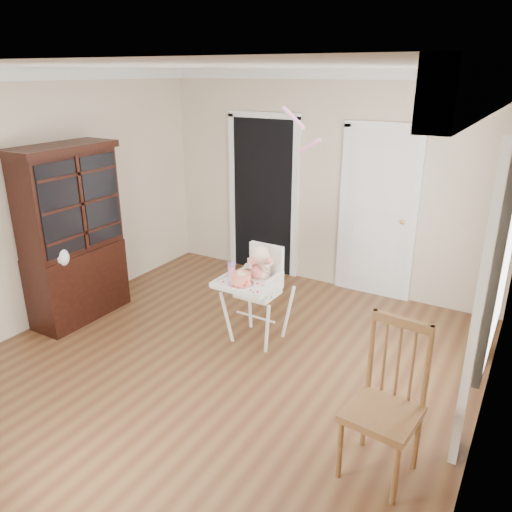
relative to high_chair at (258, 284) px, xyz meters
The scene contains 16 objects.
floor 0.96m from the high_chair, 93.30° to the right, with size 5.00×5.00×0.00m, color #54311C.
ceiling 2.18m from the high_chair, 93.30° to the right, with size 5.00×5.00×0.00m, color white.
wall_back 1.92m from the high_chair, 91.34° to the left, with size 4.50×4.50×0.00m, color beige.
wall_left 2.51m from the high_chair, 162.52° to the right, with size 5.00×5.00×0.00m, color beige.
wall_right 2.43m from the high_chair, 18.09° to the right, with size 5.00×5.00×0.00m, color beige.
crown_molding 2.13m from the high_chair, 93.30° to the right, with size 4.50×5.00×0.12m, color white, non-canonical shape.
doorway 2.05m from the high_chair, 118.12° to the left, with size 1.06×0.05×2.22m.
closet_door 1.91m from the high_chair, 69.41° to the left, with size 0.96×0.09×2.13m.
window_right 2.23m from the high_chair, ahead, with size 0.13×1.84×2.30m.
high_chair is the anchor object (origin of this frame).
baby 0.16m from the high_chair, 85.39° to the left, with size 0.31×0.24×0.48m.
cake 0.29m from the high_chair, 98.95° to the right, with size 0.25×0.25×0.12m.
sippy_cup 0.31m from the high_chair, 147.80° to the right, with size 0.08×0.08×0.19m.
china_cabinet 2.13m from the high_chair, 164.62° to the right, with size 0.52×1.16×1.96m.
dining_chair 2.04m from the high_chair, 34.64° to the right, with size 0.51×0.51×1.14m.
streamer 1.70m from the high_chair, ahead, with size 0.03×0.50×0.02m, color pink, non-canonical shape.
Camera 1 is at (2.38, -3.31, 2.67)m, focal length 35.00 mm.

